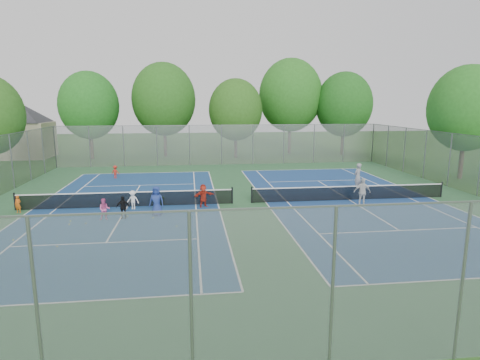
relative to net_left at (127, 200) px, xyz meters
name	(u,v)px	position (x,y,z in m)	size (l,w,h in m)	color
ground	(242,203)	(7.00, 0.00, -0.46)	(120.00, 120.00, 0.00)	#234F18
court_pad	(242,203)	(7.00, 0.00, -0.45)	(32.00, 32.00, 0.01)	#2B5C35
court_left	(127,207)	(0.00, 0.00, -0.44)	(10.97, 23.77, 0.01)	navy
court_right	(349,200)	(14.00, 0.00, -0.44)	(10.97, 23.77, 0.01)	navy
net_left	(127,200)	(0.00, 0.00, 0.00)	(12.87, 0.10, 0.91)	black
net_right	(349,193)	(14.00, 0.00, 0.00)	(12.87, 0.10, 0.91)	black
fence_north	(222,145)	(7.00, 16.00, 1.54)	(32.00, 0.10, 4.00)	gray
fence_south	(332,291)	(7.00, -16.00, 1.54)	(32.00, 0.10, 4.00)	gray
fence_east	(480,167)	(23.00, 0.00, 1.54)	(32.00, 0.10, 4.00)	gray
house	(21,120)	(-15.00, 24.00, 3.76)	(11.03, 11.03, 7.30)	#B7A88C
tree_nw	(89,105)	(-7.00, 22.00, 5.44)	(6.40, 6.40, 9.58)	#443326
tree_nl	(164,99)	(1.00, 23.00, 6.09)	(7.20, 7.20, 10.69)	#443326
tree_nc	(236,110)	(9.00, 21.00, 4.94)	(6.00, 6.00, 8.85)	#443326
tree_nr	(290,95)	(16.00, 24.00, 6.59)	(7.60, 7.60, 11.42)	#443326
tree_ne	(344,104)	(22.00, 22.00, 5.51)	(6.60, 6.60, 9.77)	#443326
tree_side_e	(467,108)	(26.00, 6.00, 5.29)	(6.00, 6.00, 9.20)	#443326
ball_crate	(134,202)	(0.31, 0.73, -0.32)	(0.32, 0.32, 0.27)	#1732B3
ball_hopper	(162,201)	(2.07, 0.37, -0.22)	(0.24, 0.24, 0.47)	#227E30
student_a	(18,204)	(-5.97, -0.60, 0.06)	(0.37, 0.24, 1.02)	#D55C14
student_b	(104,209)	(-0.78, -2.67, 0.14)	(0.58, 0.45, 1.19)	#DD5597
student_c	(133,200)	(0.43, -0.60, 0.11)	(0.73, 0.42, 1.13)	white
student_d	(123,207)	(0.16, -2.51, 0.18)	(0.74, 0.31, 1.26)	black
student_e	(157,201)	(1.94, -2.18, 0.38)	(0.82, 0.53, 1.68)	navy
student_f	(203,196)	(4.58, -0.60, 0.25)	(1.30, 0.41, 1.40)	#B52A19
child_far_baseline	(115,172)	(-2.35, 9.62, 0.09)	(0.70, 0.40, 1.08)	red
instructor	(358,177)	(15.77, 2.88, 0.52)	(0.71, 0.46, 1.94)	gray
teen_court_b	(362,192)	(14.15, -1.57, 0.42)	(1.03, 0.43, 1.75)	silver
tennis_ball_0	(71,221)	(-2.53, -2.80, -0.42)	(0.07, 0.07, 0.07)	#D2F238
tennis_ball_1	(57,247)	(-2.00, -6.72, -0.42)	(0.07, 0.07, 0.07)	#CDD130
tennis_ball_2	(177,227)	(3.08, -4.44, -0.42)	(0.07, 0.07, 0.07)	#B8DA32
tennis_ball_3	(30,240)	(-3.48, -5.70, -0.42)	(0.07, 0.07, 0.07)	#AACB2F
tennis_ball_4	(69,225)	(-2.41, -3.43, -0.42)	(0.07, 0.07, 0.07)	#A8C72E
tennis_ball_5	(153,218)	(1.76, -2.71, -0.42)	(0.07, 0.07, 0.07)	#B7DA32
tennis_ball_6	(197,214)	(4.14, -2.13, -0.42)	(0.07, 0.07, 0.07)	#E9F438
tennis_ball_7	(86,224)	(-1.61, -3.35, -0.42)	(0.07, 0.07, 0.07)	#B3C92E
tennis_ball_8	(13,240)	(-4.26, -5.58, -0.42)	(0.07, 0.07, 0.07)	#CEDB32
tennis_ball_9	(128,216)	(0.33, -2.21, -0.42)	(0.07, 0.07, 0.07)	#B3C72E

